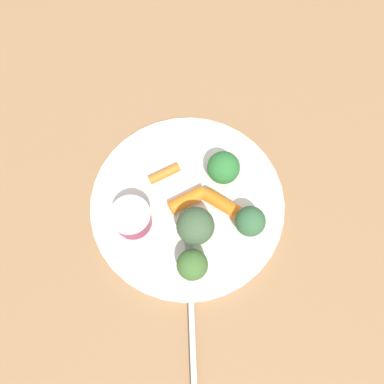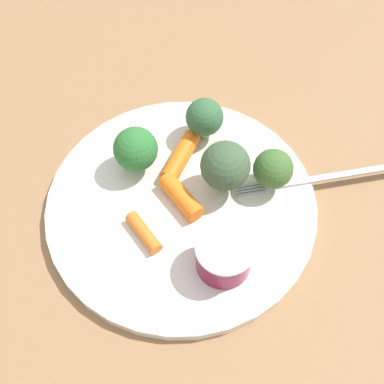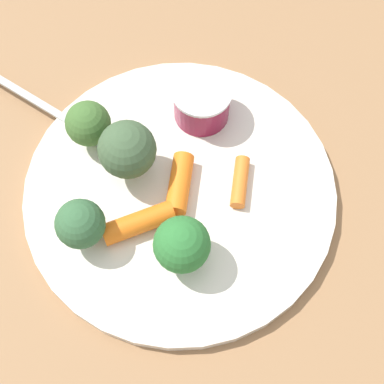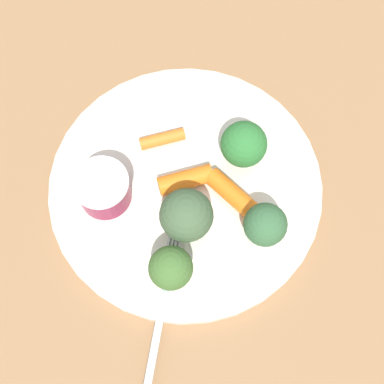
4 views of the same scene
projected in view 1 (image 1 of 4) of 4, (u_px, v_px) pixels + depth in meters
name	position (u px, v px, depth m)	size (l,w,h in m)	color
ground_plane	(187.00, 205.00, 0.53)	(2.40, 2.40, 0.00)	#936A45
plate	(187.00, 203.00, 0.52)	(0.26, 0.26, 0.01)	silver
sauce_cup	(132.00, 218.00, 0.49)	(0.05, 0.05, 0.04)	maroon
broccoli_floret_0	(195.00, 226.00, 0.47)	(0.05, 0.05, 0.06)	#8ABB74
broccoli_floret_1	(223.00, 168.00, 0.50)	(0.04, 0.04, 0.05)	#8DC058
broccoli_floret_2	(192.00, 265.00, 0.46)	(0.04, 0.04, 0.05)	#90C470
broccoli_floret_3	(250.00, 221.00, 0.48)	(0.04, 0.04, 0.05)	#90AA73
carrot_stick_0	(187.00, 200.00, 0.51)	(0.02, 0.02, 0.05)	orange
carrot_stick_1	(223.00, 204.00, 0.50)	(0.02, 0.02, 0.06)	orange
carrot_stick_2	(164.00, 173.00, 0.52)	(0.01, 0.01, 0.04)	orange
fork	(192.00, 315.00, 0.46)	(0.17, 0.09, 0.00)	silver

